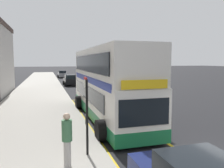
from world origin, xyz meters
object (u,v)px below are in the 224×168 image
double_decker_bus (107,86)px  parked_car_grey_ahead (62,74)px  parked_car_black_behind (70,80)px  pedestrian_waiting_near_sign (67,137)px  bus_stop_sign (87,110)px  parked_car_silver_across (88,72)px

double_decker_bus → parked_car_grey_ahead: 37.32m
parked_car_black_behind → pedestrian_waiting_near_sign: pedestrian_waiting_near_sign is taller
bus_stop_sign → parked_car_silver_across: (9.50, 51.45, -1.02)m
parked_car_black_behind → double_decker_bus: bearing=-88.8°
parked_car_grey_ahead → parked_car_silver_across: same height
double_decker_bus → parked_car_black_behind: size_ratio=2.71×
parked_car_silver_across → bus_stop_sign: bearing=79.2°
bus_stop_sign → parked_car_black_behind: bearing=85.4°
parked_car_silver_across → pedestrian_waiting_near_sign: size_ratio=2.32×
double_decker_bus → parked_car_silver_across: (7.20, 45.89, -1.27)m
bus_stop_sign → pedestrian_waiting_near_sign: size_ratio=1.60×
parked_car_silver_across → double_decker_bus: bearing=80.8°
bus_stop_sign → pedestrian_waiting_near_sign: bearing=-134.0°
parked_car_grey_ahead → pedestrian_waiting_near_sign: pedestrian_waiting_near_sign is taller
parked_car_grey_ahead → parked_car_silver_across: 11.37m
bus_stop_sign → parked_car_silver_across: bearing=79.5°
double_decker_bus → pedestrian_waiting_near_sign: 7.16m
parked_car_black_behind → pedestrian_waiting_near_sign: 26.96m
double_decker_bus → parked_car_grey_ahead: size_ratio=2.71×
parked_car_grey_ahead → parked_car_silver_across: (7.44, 8.59, 0.00)m
bus_stop_sign → parked_car_silver_across: bus_stop_sign is taller
double_decker_bus → pedestrian_waiting_near_sign: size_ratio=6.29×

